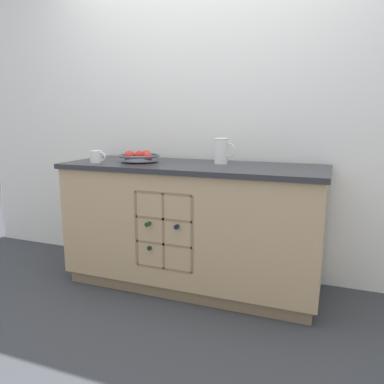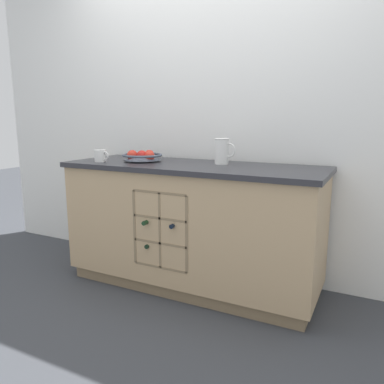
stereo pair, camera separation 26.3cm
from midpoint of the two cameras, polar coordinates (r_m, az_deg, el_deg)
ground_plane at (r=2.85m, az=-2.72°, el=-13.91°), size 14.00×14.00×0.00m
back_wall at (r=2.93m, az=0.07°, el=12.47°), size 4.40×0.06×2.55m
kitchen_island at (r=2.69m, az=-2.85°, el=-5.13°), size 1.83×0.67×0.89m
fruit_bowl at (r=2.78m, az=-10.72°, el=5.29°), size 0.30×0.30×0.09m
white_pitcher at (r=2.62m, az=1.66°, el=6.35°), size 0.15×0.10×0.18m
ceramic_mug at (r=2.80m, az=-17.00°, el=5.15°), size 0.12×0.08×0.09m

